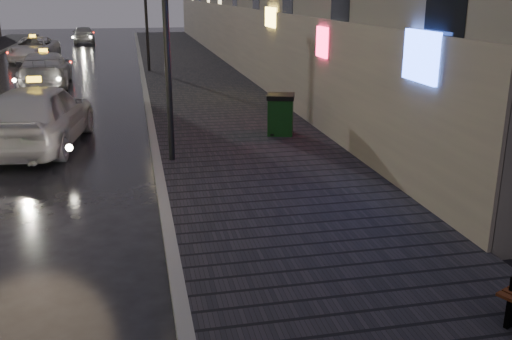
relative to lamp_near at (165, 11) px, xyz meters
The scene contains 10 objects.
ground 7.18m from the lamp_near, 107.14° to the right, with size 120.00×120.00×0.00m, color black.
sidewalk 15.52m from the lamp_near, 82.22° to the left, with size 4.60×58.00×0.15m, color black.
curb 15.39m from the lamp_near, 91.34° to the left, with size 0.20×58.00×0.15m, color slate.
lamp_near is the anchor object (origin of this frame).
lamp_far 16.00m from the lamp_near, 90.00° to the left, with size 0.36×0.36×5.28m.
trash_bin 4.57m from the lamp_near, 31.42° to the left, with size 0.90×0.90×1.10m.
taxi_near 4.79m from the lamp_near, 143.82° to the left, with size 2.02×5.02×1.71m, color silver.
taxi_mid 14.11m from the lamp_near, 108.85° to the left, with size 2.01×4.96×1.44m, color silver.
taxi_far 24.29m from the lamp_near, 105.46° to the left, with size 2.24×4.86×1.35m, color silver.
car_far 34.99m from the lamp_near, 97.26° to the left, with size 1.59×3.96×1.35m, color #95979D.
Camera 1 is at (1.10, -6.90, 3.90)m, focal length 40.00 mm.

